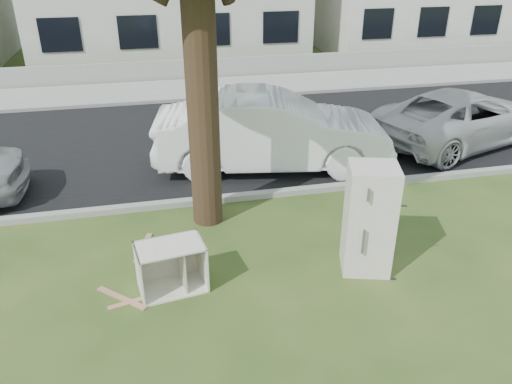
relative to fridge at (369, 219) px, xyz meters
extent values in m
plane|color=#2A4719|center=(-1.80, 0.24, -0.87)|extent=(120.00, 120.00, 0.00)
cube|color=black|center=(-1.80, 6.24, -0.86)|extent=(120.00, 7.00, 0.01)
cube|color=gray|center=(-1.80, 2.69, -0.87)|extent=(120.00, 0.18, 0.12)
cube|color=gray|center=(-1.80, 9.79, -0.87)|extent=(120.00, 0.18, 0.12)
cube|color=gray|center=(-1.80, 11.24, -0.86)|extent=(120.00, 2.80, 0.01)
cube|color=gray|center=(-1.80, 12.84, -0.52)|extent=(120.00, 0.15, 0.70)
cylinder|color=black|center=(-2.20, 2.04, 1.73)|extent=(0.54, 0.54, 5.20)
cube|color=beige|center=(0.00, 0.00, 0.00)|extent=(0.87, 0.84, 1.73)
cube|color=silver|center=(-2.99, 0.11, -0.49)|extent=(1.04, 0.73, 0.75)
cube|color=#A97852|center=(-3.40, -0.05, -0.85)|extent=(1.06, 0.34, 0.02)
cube|color=#A67457|center=(-3.73, 0.02, -0.85)|extent=(0.72, 0.70, 0.02)
cube|color=tan|center=(-3.40, 1.31, -0.85)|extent=(0.34, 0.86, 0.02)
imported|color=white|center=(-0.45, 4.16, -0.01)|extent=(5.40, 2.66, 1.70)
imported|color=beige|center=(4.60, 4.59, -0.19)|extent=(5.31, 3.65, 1.35)
camera|label=1|loc=(-3.10, -6.00, 3.74)|focal=35.00mm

